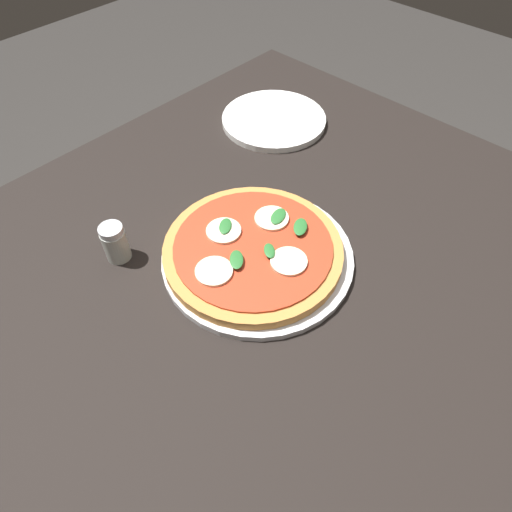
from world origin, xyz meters
The scene contains 6 objects.
ground_plane centered at (0.00, 0.00, 0.00)m, with size 6.00×6.00×0.00m, color #2D2B28.
dining_table centered at (0.00, 0.00, 0.65)m, with size 1.14×1.19×0.74m.
serving_tray centered at (-0.07, 0.00, 0.75)m, with size 0.33×0.33×0.01m, color silver.
pizza centered at (-0.08, -0.01, 0.77)m, with size 0.30×0.30×0.03m.
plate_white centered at (-0.32, 0.33, 0.75)m, with size 0.24×0.24×0.01m, color white.
pepper_shaker centered at (-0.25, -0.16, 0.78)m, with size 0.04×0.04×0.07m.
Camera 1 is at (0.27, -0.37, 1.34)m, focal length 31.79 mm.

